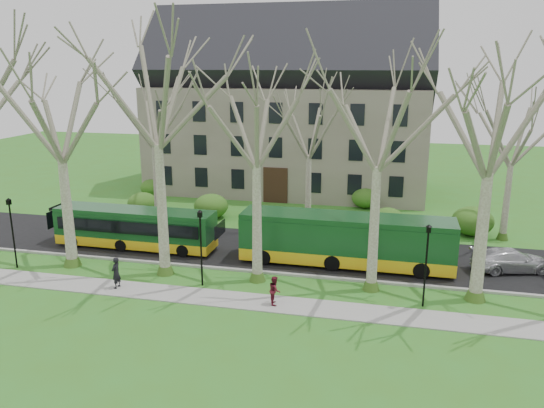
{
  "coord_description": "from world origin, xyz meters",
  "views": [
    {
      "loc": [
        4.01,
        -27.13,
        12.04
      ],
      "look_at": [
        -2.88,
        3.0,
        3.9
      ],
      "focal_mm": 35.0,
      "sensor_mm": 36.0,
      "label": 1
    }
  ],
  "objects": [
    {
      "name": "building",
      "position": [
        -6.0,
        24.0,
        8.07
      ],
      "size": [
        26.5,
        12.2,
        16.0
      ],
      "color": "slate",
      "rests_on": "ground"
    },
    {
      "name": "lamp_row",
      "position": [
        -0.0,
        -1.0,
        2.57
      ],
      "size": [
        36.22,
        0.22,
        4.3
      ],
      "color": "black",
      "rests_on": "ground"
    },
    {
      "name": "road",
      "position": [
        0.0,
        5.5,
        0.03
      ],
      "size": [
        80.0,
        8.0,
        0.06
      ],
      "primitive_type": "cube",
      "color": "black",
      "rests_on": "ground"
    },
    {
      "name": "pedestrian_a",
      "position": [
        -10.46,
        -2.48,
        0.94
      ],
      "size": [
        0.49,
        0.68,
        1.76
      ],
      "primitive_type": "imported",
      "rotation": [
        0.0,
        0.0,
        -1.67
      ],
      "color": "black",
      "rests_on": "sidewalk"
    },
    {
      "name": "pedestrian_b",
      "position": [
        -1.47,
        -2.52,
        0.81
      ],
      "size": [
        0.74,
        0.85,
        1.51
      ],
      "primitive_type": "imported",
      "rotation": [
        0.0,
        0.0,
        1.83
      ],
      "color": "maroon",
      "rests_on": "sidewalk"
    },
    {
      "name": "sidewalk",
      "position": [
        0.0,
        -2.5,
        0.03
      ],
      "size": [
        70.0,
        2.0,
        0.06
      ],
      "primitive_type": "cube",
      "color": "gray",
      "rests_on": "ground"
    },
    {
      "name": "curb",
      "position": [
        0.0,
        1.5,
        0.07
      ],
      "size": [
        80.0,
        0.25,
        0.14
      ],
      "primitive_type": "cube",
      "color": "#A5A39E",
      "rests_on": "ground"
    },
    {
      "name": "tree_row_verge",
      "position": [
        0.0,
        0.3,
        7.0
      ],
      "size": [
        49.0,
        7.0,
        14.0
      ],
      "color": "gray",
      "rests_on": "ground"
    },
    {
      "name": "tree_row_far",
      "position": [
        -1.33,
        11.0,
        6.0
      ],
      "size": [
        33.0,
        7.0,
        12.0
      ],
      "color": "gray",
      "rests_on": "ground"
    },
    {
      "name": "sedan",
      "position": [
        11.33,
        5.06,
        0.73
      ],
      "size": [
        4.99,
        3.1,
        1.35
      ],
      "primitive_type": "imported",
      "rotation": [
        0.0,
        0.0,
        1.85
      ],
      "color": "silver",
      "rests_on": "road"
    },
    {
      "name": "bus_lead",
      "position": [
        -12.55,
        3.99,
        1.42
      ],
      "size": [
        10.95,
        2.42,
        2.73
      ],
      "primitive_type": null,
      "rotation": [
        0.0,
        0.0,
        -0.01
      ],
      "color": "#14461E",
      "rests_on": "road"
    },
    {
      "name": "ground",
      "position": [
        0.0,
        0.0,
        0.0
      ],
      "size": [
        120.0,
        120.0,
        0.0
      ],
      "primitive_type": "plane",
      "color": "#397521",
      "rests_on": "ground"
    },
    {
      "name": "bus_follow",
      "position": [
        1.54,
        3.92,
        1.67
      ],
      "size": [
        12.92,
        2.81,
        3.22
      ],
      "primitive_type": null,
      "rotation": [
        0.0,
        0.0,
        -0.01
      ],
      "color": "#14461E",
      "rests_on": "road"
    },
    {
      "name": "hedges",
      "position": [
        -4.67,
        14.0,
        1.0
      ],
      "size": [
        30.6,
        8.6,
        2.0
      ],
      "color": "#275016",
      "rests_on": "ground"
    }
  ]
}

